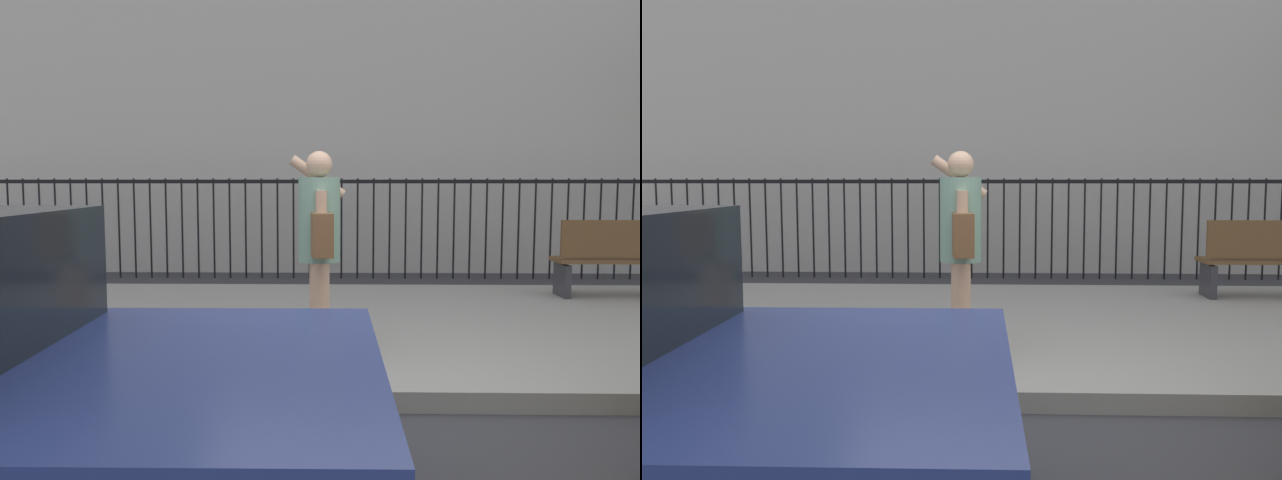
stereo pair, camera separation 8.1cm
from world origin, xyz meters
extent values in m
plane|color=#333338|center=(0.00, 0.00, 0.00)|extent=(60.00, 60.00, 0.00)
cube|color=gray|center=(0.00, 2.20, 0.07)|extent=(28.00, 4.40, 0.15)
cube|color=black|center=(0.00, 5.90, 1.55)|extent=(12.00, 0.04, 0.06)
cylinder|color=black|center=(-5.49, 5.90, 0.80)|extent=(0.03, 0.03, 1.60)
cylinder|color=black|center=(-5.23, 5.90, 0.80)|extent=(0.03, 0.03, 1.60)
cylinder|color=black|center=(-4.98, 5.90, 0.80)|extent=(0.03, 0.03, 1.60)
cylinder|color=black|center=(-4.72, 5.90, 0.80)|extent=(0.03, 0.03, 1.60)
cylinder|color=black|center=(-4.47, 5.90, 0.80)|extent=(0.03, 0.03, 1.60)
cylinder|color=black|center=(-4.21, 5.90, 0.80)|extent=(0.03, 0.03, 1.60)
cylinder|color=black|center=(-3.96, 5.90, 0.80)|extent=(0.03, 0.03, 1.60)
cylinder|color=black|center=(-3.70, 5.90, 0.80)|extent=(0.03, 0.03, 1.60)
cylinder|color=black|center=(-3.45, 5.90, 0.80)|extent=(0.03, 0.03, 1.60)
cylinder|color=black|center=(-3.19, 5.90, 0.80)|extent=(0.03, 0.03, 1.60)
cylinder|color=black|center=(-2.94, 5.90, 0.80)|extent=(0.03, 0.03, 1.60)
cylinder|color=black|center=(-2.68, 5.90, 0.80)|extent=(0.03, 0.03, 1.60)
cylinder|color=black|center=(-2.43, 5.90, 0.80)|extent=(0.03, 0.03, 1.60)
cylinder|color=black|center=(-2.17, 5.90, 0.80)|extent=(0.03, 0.03, 1.60)
cylinder|color=black|center=(-1.91, 5.90, 0.80)|extent=(0.03, 0.03, 1.60)
cylinder|color=black|center=(-1.66, 5.90, 0.80)|extent=(0.03, 0.03, 1.60)
cylinder|color=black|center=(-1.40, 5.90, 0.80)|extent=(0.03, 0.03, 1.60)
cylinder|color=black|center=(-1.15, 5.90, 0.80)|extent=(0.03, 0.03, 1.60)
cylinder|color=black|center=(-0.89, 5.90, 0.80)|extent=(0.03, 0.03, 1.60)
cylinder|color=black|center=(-0.64, 5.90, 0.80)|extent=(0.03, 0.03, 1.60)
cylinder|color=black|center=(-0.38, 5.90, 0.80)|extent=(0.03, 0.03, 1.60)
cylinder|color=black|center=(-0.13, 5.90, 0.80)|extent=(0.03, 0.03, 1.60)
cylinder|color=black|center=(0.13, 5.90, 0.80)|extent=(0.03, 0.03, 1.60)
cylinder|color=black|center=(0.38, 5.90, 0.80)|extent=(0.03, 0.03, 1.60)
cylinder|color=black|center=(0.64, 5.90, 0.80)|extent=(0.03, 0.03, 1.60)
cylinder|color=black|center=(0.89, 5.90, 0.80)|extent=(0.03, 0.03, 1.60)
cylinder|color=black|center=(1.15, 5.90, 0.80)|extent=(0.03, 0.03, 1.60)
cylinder|color=black|center=(1.40, 5.90, 0.80)|extent=(0.03, 0.03, 1.60)
cylinder|color=black|center=(1.66, 5.90, 0.80)|extent=(0.03, 0.03, 1.60)
cylinder|color=black|center=(1.91, 5.90, 0.80)|extent=(0.03, 0.03, 1.60)
cylinder|color=black|center=(2.17, 5.90, 0.80)|extent=(0.03, 0.03, 1.60)
cylinder|color=black|center=(2.43, 5.90, 0.80)|extent=(0.03, 0.03, 1.60)
cylinder|color=black|center=(2.68, 5.90, 0.80)|extent=(0.03, 0.03, 1.60)
cylinder|color=black|center=(2.94, 5.90, 0.80)|extent=(0.03, 0.03, 1.60)
cylinder|color=black|center=(3.19, 5.90, 0.80)|extent=(0.03, 0.03, 1.60)
cylinder|color=black|center=(3.45, 5.90, 0.80)|extent=(0.03, 0.03, 1.60)
cylinder|color=black|center=(3.70, 5.90, 0.80)|extent=(0.03, 0.03, 1.60)
cylinder|color=black|center=(3.96, 5.90, 0.80)|extent=(0.03, 0.03, 1.60)
cylinder|color=black|center=(4.21, 5.90, 0.80)|extent=(0.03, 0.03, 1.60)
cylinder|color=black|center=(4.47, 5.90, 0.80)|extent=(0.03, 0.03, 1.60)
cylinder|color=black|center=(-0.83, -1.05, 0.32)|extent=(0.64, 0.22, 0.64)
cylinder|color=tan|center=(-0.39, 1.12, 0.53)|extent=(0.15, 0.15, 0.76)
cylinder|color=tan|center=(-0.36, 0.92, 0.53)|extent=(0.15, 0.15, 0.76)
cylinder|color=gray|center=(-0.38, 1.02, 1.25)|extent=(0.37, 0.37, 0.69)
sphere|color=tan|center=(-0.38, 1.02, 1.70)|extent=(0.21, 0.21, 0.21)
cylinder|color=tan|center=(-0.40, 1.22, 1.60)|extent=(0.49, 0.14, 0.38)
cylinder|color=tan|center=(-0.35, 0.82, 1.23)|extent=(0.09, 0.09, 0.53)
cube|color=black|center=(-0.33, 1.18, 1.68)|extent=(0.02, 0.07, 0.15)
cube|color=brown|center=(-0.35, 0.76, 1.15)|extent=(0.19, 0.30, 0.34)
cube|color=brown|center=(3.25, 3.58, 0.60)|extent=(1.60, 0.45, 0.05)
cube|color=brown|center=(3.25, 3.39, 0.88)|extent=(1.60, 0.06, 0.44)
cube|color=#333338|center=(2.55, 3.58, 0.35)|extent=(0.08, 0.41, 0.40)
camera|label=1|loc=(-0.26, -4.14, 1.57)|focal=35.46mm
camera|label=2|loc=(-0.18, -4.14, 1.57)|focal=35.46mm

